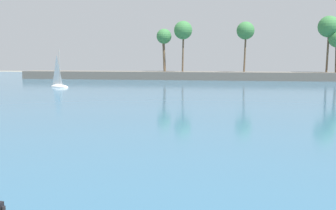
{
  "coord_description": "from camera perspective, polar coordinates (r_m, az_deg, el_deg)",
  "views": [
    {
      "loc": [
        3.5,
        0.3,
        4.87
      ],
      "look_at": [
        0.98,
        16.9,
        2.78
      ],
      "focal_mm": 40.79,
      "sensor_mm": 36.0,
      "label": 1
    }
  ],
  "objects": [
    {
      "name": "sea",
      "position": [
        66.55,
        5.59,
        2.9
      ],
      "size": [
        220.0,
        115.21,
        0.06
      ],
      "primitive_type": "cube",
      "color": "#33607F",
      "rests_on": "ground"
    },
    {
      "name": "palm_headland",
      "position": [
        83.86,
        8.44,
        5.94
      ],
      "size": [
        84.68,
        6.0,
        13.36
      ],
      "color": "#605B54",
      "rests_on": "ground"
    },
    {
      "name": "sailboat_mid_bay",
      "position": [
        65.08,
        -15.97,
        3.12
      ],
      "size": [
        4.63,
        3.68,
        6.7
      ],
      "color": "white",
      "rests_on": "sea"
    }
  ]
}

